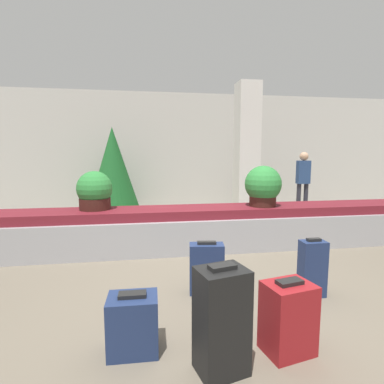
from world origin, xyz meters
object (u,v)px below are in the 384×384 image
(suitcase_0, at_px, (133,324))
(traveler_0, at_px, (303,177))
(pillar, at_px, (247,150))
(potted_plant_0, at_px, (95,191))
(suitcase_1, at_px, (222,321))
(suitcase_3, at_px, (312,268))
(decorated_tree, at_px, (113,168))
(suitcase_4, at_px, (207,268))
(potted_plant_1, at_px, (263,186))
(suitcase_2, at_px, (288,318))

(suitcase_0, xyz_separation_m, traveler_0, (4.16, 4.98, 0.70))
(pillar, bearing_deg, potted_plant_0, -144.48)
(suitcase_1, relative_size, traveler_0, 0.49)
(suitcase_0, distance_m, potted_plant_0, 2.73)
(suitcase_3, bearing_deg, suitcase_0, -160.24)
(suitcase_1, relative_size, decorated_tree, 0.35)
(pillar, xyz_separation_m, decorated_tree, (-3.24, 0.62, -0.43))
(suitcase_4, height_order, traveler_0, traveler_0)
(suitcase_4, distance_m, potted_plant_0, 2.29)
(suitcase_0, height_order, potted_plant_0, potted_plant_0)
(suitcase_0, relative_size, suitcase_3, 0.75)
(suitcase_4, bearing_deg, potted_plant_0, 137.98)
(suitcase_1, distance_m, suitcase_4, 1.20)
(pillar, xyz_separation_m, suitcase_3, (-0.74, -4.23, -1.30))
(pillar, height_order, decorated_tree, pillar)
(pillar, xyz_separation_m, traveler_0, (1.58, 0.12, -0.68))
(pillar, distance_m, suitcase_3, 4.49)
(pillar, relative_size, suitcase_1, 4.16)
(suitcase_3, bearing_deg, suitcase_1, -141.91)
(pillar, height_order, traveler_0, pillar)
(suitcase_3, height_order, traveler_0, traveler_0)
(suitcase_1, height_order, potted_plant_0, potted_plant_0)
(suitcase_4, height_order, decorated_tree, decorated_tree)
(suitcase_3, distance_m, potted_plant_1, 1.92)
(decorated_tree, bearing_deg, suitcase_3, -62.76)
(potted_plant_0, bearing_deg, suitcase_2, -56.62)
(suitcase_4, xyz_separation_m, traveler_0, (3.41, 4.11, 0.64))
(suitcase_3, xyz_separation_m, potted_plant_0, (-2.50, 1.92, 0.63))
(potted_plant_0, distance_m, potted_plant_1, 2.66)
(traveler_0, bearing_deg, suitcase_3, 64.77)
(suitcase_0, relative_size, potted_plant_0, 0.80)
(suitcase_0, distance_m, potted_plant_1, 3.24)
(suitcase_0, bearing_deg, suitcase_1, -25.34)
(suitcase_1, xyz_separation_m, suitcase_2, (0.55, 0.12, -0.10))
(pillar, relative_size, suitcase_2, 5.60)
(pillar, height_order, potted_plant_1, pillar)
(suitcase_2, height_order, decorated_tree, decorated_tree)
(suitcase_0, height_order, suitcase_3, suitcase_3)
(suitcase_3, distance_m, potted_plant_0, 3.21)
(suitcase_2, distance_m, potted_plant_0, 3.35)
(suitcase_0, relative_size, potted_plant_1, 0.71)
(suitcase_3, xyz_separation_m, potted_plant_1, (0.16, 1.79, 0.68))
(suitcase_4, xyz_separation_m, decorated_tree, (-1.41, 4.61, 0.90))
(suitcase_1, xyz_separation_m, potted_plant_1, (1.40, 2.73, 0.61))
(suitcase_3, height_order, potted_plant_1, potted_plant_1)
(traveler_0, bearing_deg, suitcase_4, 53.09)
(suitcase_2, bearing_deg, suitcase_0, 159.26)
(suitcase_4, relative_size, traveler_0, 0.37)
(suitcase_4, distance_m, decorated_tree, 4.90)
(suitcase_0, height_order, potted_plant_1, potted_plant_1)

